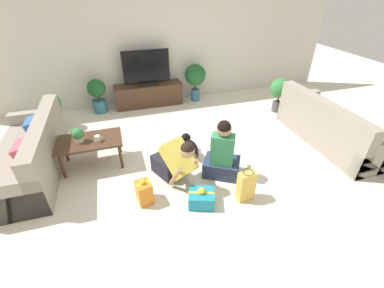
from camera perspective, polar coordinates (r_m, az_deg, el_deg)
The scene contains 19 objects.
ground_plane at distance 4.25m, azimuth 0.69°, elevation -3.31°, with size 16.00×16.00×0.00m, color beige.
wall_back at distance 6.10m, azimuth -7.26°, elevation 21.28°, with size 8.40×0.06×2.60m.
sofa_left at distance 4.51m, azimuth -32.12°, elevation -2.18°, with size 0.82×2.07×0.82m.
sofa_right at distance 5.16m, azimuth 28.20°, elevation 3.27°, with size 0.82×2.07×0.82m.
coffee_table at distance 4.21m, azimuth -21.77°, elevation 0.22°, with size 0.96×0.57×0.45m.
tv_console at distance 6.10m, azimuth -9.54°, elevation 10.74°, with size 1.51×0.40×0.50m.
tv at distance 5.91m, azimuth -10.07°, elevation 16.02°, with size 1.01×0.20×0.75m.
potted_plant_corner_right at distance 5.93m, azimuth 18.92°, elevation 11.16°, with size 0.42×0.42×0.74m.
potted_plant_back_right at distance 6.16m, azimuth 0.74°, elevation 14.73°, with size 0.49×0.49×0.87m.
potted_plant_corner_left at distance 5.61m, azimuth -28.58°, elevation 7.00°, with size 0.37×0.37×0.71m.
potted_plant_back_left at distance 5.97m, azimuth -20.27°, elevation 10.41°, with size 0.38×0.38×0.74m.
person_kneeling at distance 3.64m, azimuth -3.88°, elevation -3.79°, with size 0.60×0.83×0.79m.
person_sitting at distance 3.76m, azimuth 6.73°, elevation -2.54°, with size 0.65×0.62×0.93m.
dog at distance 4.23m, azimuth -0.47°, elevation -0.16°, with size 0.22×0.59×0.32m.
gift_box_a at distance 3.48m, azimuth -10.58°, elevation -10.47°, with size 0.22×0.25×0.37m.
gift_box_b at distance 3.43m, azimuth 2.09°, elevation -11.86°, with size 0.41×0.38×0.27m.
gift_bag_a at distance 3.49m, azimuth 11.93°, elevation -9.09°, with size 0.24×0.16×0.46m.
mug at distance 4.09m, azimuth -20.21°, elevation 1.18°, with size 0.12×0.08×0.09m.
tabletop_plant at distance 4.15m, azimuth -24.05°, elevation 1.94°, with size 0.17×0.17×0.22m.
Camera 1 is at (-1.05, -3.26, 2.52)m, focal length 24.00 mm.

